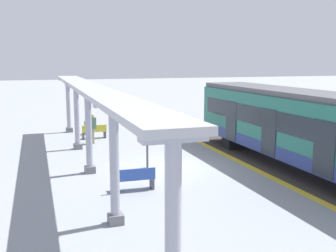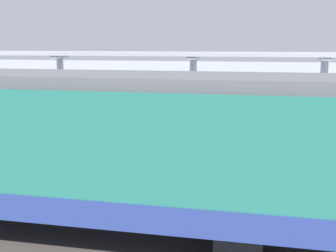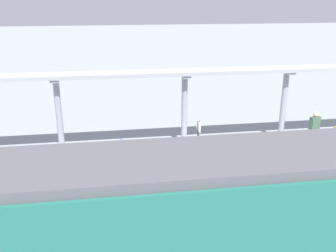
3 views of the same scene
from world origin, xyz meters
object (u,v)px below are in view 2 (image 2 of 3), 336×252
train_near_carriage (38,147)px  canopy_pillar_third (193,101)px  canopy_pillar_fourth (61,97)px  bench_mid_platform (114,138)px  canopy_pillar_second (322,104)px  platform_info_sign (182,124)px

train_near_carriage → canopy_pillar_third: size_ratio=3.91×
train_near_carriage → canopy_pillar_third: (8.77, -2.02, -0.01)m
canopy_pillar_fourth → bench_mid_platform: 3.35m
canopy_pillar_second → bench_mid_platform: bearing=99.1°
canopy_pillar_third → bench_mid_platform: 3.47m
canopy_pillar_third → platform_info_sign: size_ratio=1.63×
bench_mid_platform → platform_info_sign: size_ratio=0.69×
train_near_carriage → bench_mid_platform: 7.69m
canopy_pillar_third → canopy_pillar_second: bearing=-90.0°
train_near_carriage → canopy_pillar_fourth: (8.77, 3.67, -0.01)m
canopy_pillar_third → canopy_pillar_fourth: size_ratio=1.00×
train_near_carriage → platform_info_sign: train_near_carriage is taller
platform_info_sign → train_near_carriage: bearing=161.4°
bench_mid_platform → platform_info_sign: bearing=-113.8°
bench_mid_platform → train_near_carriage: bearing=-173.2°
train_near_carriage → canopy_pillar_third: bearing=-13.0°
train_near_carriage → canopy_pillar_second: canopy_pillar_second is taller
canopy_pillar_fourth → canopy_pillar_third: bearing=-90.0°
bench_mid_platform → canopy_pillar_second: bearing=-80.9°
canopy_pillar_second → canopy_pillar_fourth: same height
canopy_pillar_fourth → bench_mid_platform: size_ratio=2.37×
canopy_pillar_fourth → bench_mid_platform: (-1.26, -2.78, -1.38)m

